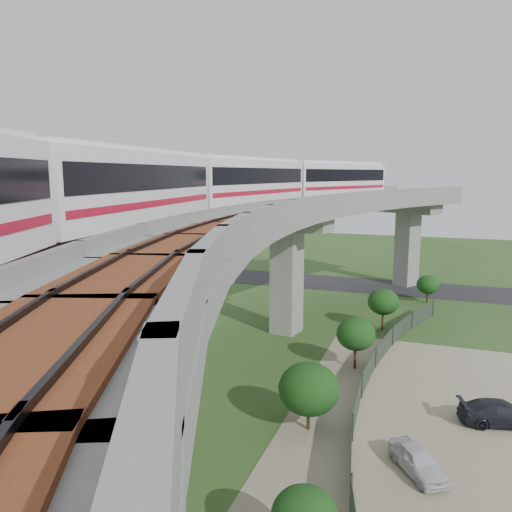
% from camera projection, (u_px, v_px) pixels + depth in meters
% --- Properties ---
extents(ground, '(160.00, 160.00, 0.00)m').
position_uv_depth(ground, '(226.00, 379.00, 31.65)').
color(ground, '#2E4D1F').
rests_on(ground, ground).
extents(dirt_lot, '(18.00, 26.00, 0.04)m').
position_uv_depth(dirt_lot, '(467.00, 431.00, 25.13)').
color(dirt_lot, gray).
rests_on(dirt_lot, ground).
extents(asphalt_road, '(60.00, 8.00, 0.03)m').
position_uv_depth(asphalt_road, '(325.00, 282.00, 59.51)').
color(asphalt_road, '#232326').
rests_on(asphalt_road, ground).
extents(viaduct, '(19.58, 73.98, 11.40)m').
position_uv_depth(viaduct, '(286.00, 240.00, 28.89)').
color(viaduct, '#99968E').
rests_on(viaduct, ground).
extents(metro_train, '(10.82, 61.35, 3.64)m').
position_uv_depth(metro_train, '(228.00, 183.00, 29.29)').
color(metro_train, white).
rests_on(metro_train, ground).
extents(fence, '(3.87, 38.73, 1.50)m').
position_uv_depth(fence, '(385.00, 390.00, 28.28)').
color(fence, '#2D382D').
rests_on(fence, ground).
extents(tree_0, '(2.21, 2.21, 2.82)m').
position_uv_depth(tree_0, '(428.00, 285.00, 49.84)').
color(tree_0, '#382314').
rests_on(tree_0, ground).
extents(tree_1, '(2.56, 2.56, 3.50)m').
position_uv_depth(tree_1, '(383.00, 302.00, 41.12)').
color(tree_1, '#382314').
rests_on(tree_1, ground).
extents(tree_2, '(2.55, 2.55, 3.50)m').
position_uv_depth(tree_2, '(356.00, 334.00, 32.82)').
color(tree_2, '#382314').
rests_on(tree_2, ground).
extents(tree_3, '(3.08, 3.08, 3.51)m').
position_uv_depth(tree_3, '(309.00, 389.00, 24.99)').
color(tree_3, '#382314').
rests_on(tree_3, ground).
extents(car_white, '(2.95, 3.49, 1.13)m').
position_uv_depth(car_white, '(418.00, 460.00, 21.56)').
color(car_white, silver).
rests_on(car_white, dirt_lot).
extents(car_dark, '(4.58, 2.75, 1.24)m').
position_uv_depth(car_dark, '(502.00, 413.00, 25.71)').
color(car_dark, black).
rests_on(car_dark, dirt_lot).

